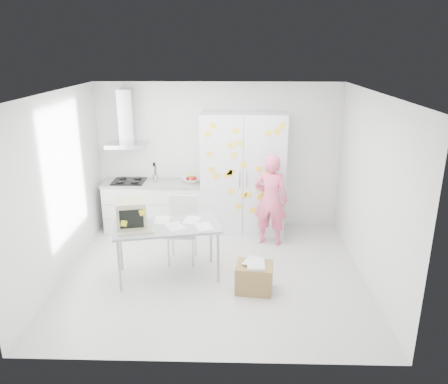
{
  "coord_description": "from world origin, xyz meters",
  "views": [
    {
      "loc": [
        0.32,
        -5.94,
        3.29
      ],
      "look_at": [
        0.14,
        0.72,
        1.06
      ],
      "focal_mm": 35.0,
      "sensor_mm": 36.0,
      "label": 1
    }
  ],
  "objects_px": {
    "person": "(271,200)",
    "desk": "(145,219)",
    "chair": "(183,225)",
    "cardboard_box": "(254,277)"
  },
  "relations": [
    {
      "from": "desk",
      "to": "chair",
      "type": "xyz_separation_m",
      "value": [
        0.47,
        0.59,
        -0.33
      ]
    },
    {
      "from": "cardboard_box",
      "to": "person",
      "type": "bearing_deg",
      "value": 78.38
    },
    {
      "from": "chair",
      "to": "cardboard_box",
      "type": "distance_m",
      "value": 1.51
    },
    {
      "from": "person",
      "to": "desk",
      "type": "height_order",
      "value": "person"
    },
    {
      "from": "person",
      "to": "desk",
      "type": "distance_m",
      "value": 2.28
    },
    {
      "from": "person",
      "to": "desk",
      "type": "relative_size",
      "value": 0.97
    },
    {
      "from": "person",
      "to": "cardboard_box",
      "type": "height_order",
      "value": "person"
    },
    {
      "from": "person",
      "to": "chair",
      "type": "xyz_separation_m",
      "value": [
        -1.44,
        -0.65,
        -0.21
      ]
    },
    {
      "from": "person",
      "to": "desk",
      "type": "bearing_deg",
      "value": 48.31
    },
    {
      "from": "person",
      "to": "chair",
      "type": "height_order",
      "value": "person"
    }
  ]
}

